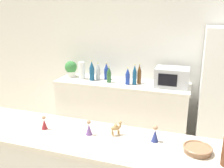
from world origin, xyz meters
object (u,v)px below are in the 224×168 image
(back_bottle_2, at_px, (92,71))
(back_bottle_5, at_px, (109,75))
(paper_towel_roll, at_px, (82,70))
(back_bottle_0, at_px, (135,75))
(fruit_bowl, at_px, (197,149))
(wise_man_figurine_blue, at_px, (155,135))
(microwave, at_px, (172,77))
(back_bottle_3, at_px, (98,72))
(back_bottle_1, at_px, (106,71))
(camel_figurine, at_px, (116,127))
(back_bottle_6, at_px, (139,74))
(wise_man_figurine_purple, at_px, (89,128))
(potted_plant, at_px, (71,68))
(back_bottle_4, at_px, (128,76))
(wise_man_figurine_crimson, at_px, (44,123))

(back_bottle_2, bearing_deg, back_bottle_5, -4.86)
(paper_towel_roll, distance_m, back_bottle_0, 0.90)
(fruit_bowl, relative_size, wise_man_figurine_blue, 1.54)
(microwave, relative_size, fruit_bowl, 2.34)
(paper_towel_roll, bearing_deg, back_bottle_3, 8.18)
(back_bottle_1, bearing_deg, microwave, -3.58)
(camel_figurine, height_order, wise_man_figurine_blue, wise_man_figurine_blue)
(microwave, bearing_deg, back_bottle_6, -179.13)
(back_bottle_0, bearing_deg, back_bottle_3, 171.74)
(fruit_bowl, xyz_separation_m, wise_man_figurine_purple, (-0.83, -0.01, 0.03))
(back_bottle_5, height_order, wise_man_figurine_blue, back_bottle_5)
(back_bottle_3, xyz_separation_m, fruit_bowl, (1.54, -1.97, 0.01))
(paper_towel_roll, relative_size, wise_man_figurine_purple, 2.16)
(potted_plant, relative_size, wise_man_figurine_blue, 2.01)
(back_bottle_4, xyz_separation_m, wise_man_figurine_crimson, (-0.22, -1.89, 0.04))
(back_bottle_2, height_order, fruit_bowl, back_bottle_2)
(paper_towel_roll, relative_size, camel_figurine, 2.37)
(back_bottle_3, bearing_deg, back_bottle_5, -23.22)
(back_bottle_2, xyz_separation_m, camel_figurine, (1.00, -1.84, 0.03))
(back_bottle_2, xyz_separation_m, back_bottle_4, (0.60, -0.05, -0.03))
(back_bottle_6, height_order, fruit_bowl, back_bottle_6)
(back_bottle_0, height_order, camel_figurine, back_bottle_0)
(wise_man_figurine_crimson, distance_m, wise_man_figurine_purple, 0.40)
(back_bottle_2, xyz_separation_m, back_bottle_5, (0.30, -0.03, -0.03))
(microwave, xyz_separation_m, wise_man_figurine_blue, (0.06, -1.91, 0.03))
(back_bottle_6, xyz_separation_m, camel_figurine, (0.24, -1.90, 0.03))
(microwave, distance_m, back_bottle_1, 1.05)
(back_bottle_5, bearing_deg, back_bottle_2, 175.14)
(back_bottle_0, bearing_deg, camel_figurine, -80.92)
(paper_towel_roll, xyz_separation_m, back_bottle_0, (0.90, -0.05, 0.01))
(back_bottle_6, bearing_deg, wise_man_figurine_blue, -73.88)
(fruit_bowl, distance_m, wise_man_figurine_purple, 0.83)
(paper_towel_roll, xyz_separation_m, wise_man_figurine_crimson, (0.58, -1.96, 0.03))
(back_bottle_4, distance_m, wise_man_figurine_purple, 1.87)
(back_bottle_5, relative_size, wise_man_figurine_purple, 2.00)
(potted_plant, xyz_separation_m, fruit_bowl, (2.04, -1.99, -0.00))
(back_bottle_0, bearing_deg, back_bottle_5, -179.53)
(paper_towel_roll, xyz_separation_m, microwave, (1.44, 0.03, 0.00))
(back_bottle_1, relative_size, fruit_bowl, 1.34)
(back_bottle_1, xyz_separation_m, back_bottle_6, (0.56, -0.07, 0.02))
(fruit_bowl, bearing_deg, back_bottle_0, 115.96)
(paper_towel_roll, relative_size, back_bottle_5, 1.08)
(potted_plant, distance_m, back_bottle_2, 0.43)
(back_bottle_0, height_order, back_bottle_3, back_bottle_0)
(microwave, height_order, fruit_bowl, microwave)
(back_bottle_1, relative_size, wise_man_figurine_crimson, 2.26)
(back_bottle_6, distance_m, fruit_bowl, 2.14)
(back_bottle_5, bearing_deg, fruit_bowl, -54.80)
(camel_figurine, bearing_deg, back_bottle_5, 111.03)
(potted_plant, bearing_deg, back_bottle_5, -9.22)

